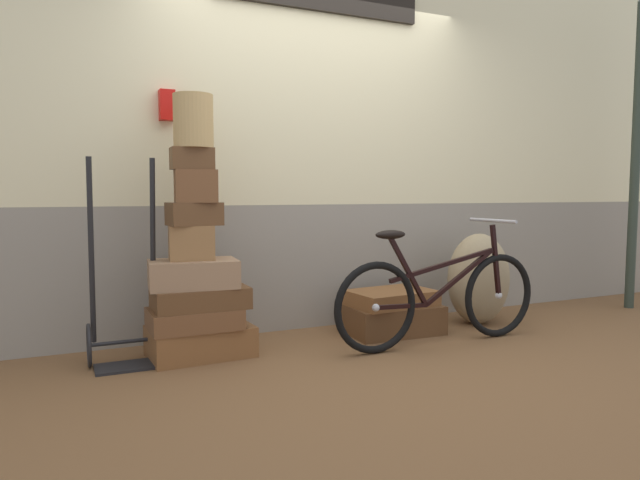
% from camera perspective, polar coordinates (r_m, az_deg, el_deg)
% --- Properties ---
extents(ground, '(9.72, 5.20, 0.06)m').
position_cam_1_polar(ground, '(3.79, 3.99, -11.62)').
color(ground, brown).
extents(station_building, '(7.72, 0.74, 2.98)m').
position_cam_1_polar(station_building, '(4.42, -1.09, 10.66)').
color(station_building, gray).
rests_on(station_building, ground).
extents(suitcase_0, '(0.66, 0.45, 0.19)m').
position_cam_1_polar(suitcase_0, '(3.74, -11.96, -9.95)').
color(suitcase_0, brown).
rests_on(suitcase_0, ground).
extents(suitcase_1, '(0.56, 0.38, 0.13)m').
position_cam_1_polar(suitcase_1, '(3.66, -12.55, -7.72)').
color(suitcase_1, brown).
rests_on(suitcase_1, suitcase_0).
extents(suitcase_2, '(0.58, 0.37, 0.13)m').
position_cam_1_polar(suitcase_2, '(3.64, -12.01, -5.68)').
color(suitcase_2, brown).
rests_on(suitcase_2, suitcase_1).
extents(suitcase_3, '(0.57, 0.38, 0.17)m').
position_cam_1_polar(suitcase_3, '(3.61, -12.66, -3.34)').
color(suitcase_3, '#937051').
rests_on(suitcase_3, suitcase_2).
extents(suitcase_4, '(0.29, 0.22, 0.21)m').
position_cam_1_polar(suitcase_4, '(3.59, -12.85, -0.28)').
color(suitcase_4, olive).
rests_on(suitcase_4, suitcase_3).
extents(suitcase_5, '(0.34, 0.23, 0.14)m').
position_cam_1_polar(suitcase_5, '(3.60, -12.57, 2.58)').
color(suitcase_5, brown).
rests_on(suitcase_5, suitcase_4).
extents(suitcase_6, '(0.27, 0.20, 0.20)m').
position_cam_1_polar(suitcase_6, '(3.57, -12.43, 5.33)').
color(suitcase_6, brown).
rests_on(suitcase_6, suitcase_5).
extents(suitcase_7, '(0.26, 0.17, 0.13)m').
position_cam_1_polar(suitcase_7, '(3.59, -12.79, 8.00)').
color(suitcase_7, brown).
rests_on(suitcase_7, suitcase_6).
extents(suitcase_8, '(0.69, 0.49, 0.21)m').
position_cam_1_polar(suitcase_8, '(4.28, 7.24, -7.87)').
color(suitcase_8, brown).
rests_on(suitcase_8, ground).
extents(suitcase_9, '(0.64, 0.47, 0.11)m').
position_cam_1_polar(suitcase_9, '(4.22, 7.19, -5.80)').
color(suitcase_9, brown).
rests_on(suitcase_9, suitcase_8).
extents(wicker_basket, '(0.24, 0.24, 0.32)m').
position_cam_1_polar(wicker_basket, '(3.62, -12.66, 11.62)').
color(wicker_basket, tan).
rests_on(wicker_basket, suitcase_7).
extents(luggage_trolley, '(0.43, 0.35, 1.25)m').
position_cam_1_polar(luggage_trolley, '(3.65, -19.08, -7.21)').
color(luggage_trolley, black).
rests_on(luggage_trolley, ground).
extents(burlap_sack, '(0.51, 0.43, 0.72)m').
position_cam_1_polar(burlap_sack, '(4.66, 15.70, -3.78)').
color(burlap_sack, '#9E8966').
rests_on(burlap_sack, ground).
extents(bicycle, '(1.63, 0.46, 0.86)m').
position_cam_1_polar(bicycle, '(3.96, 12.00, -5.65)').
color(bicycle, black).
rests_on(bicycle, ground).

